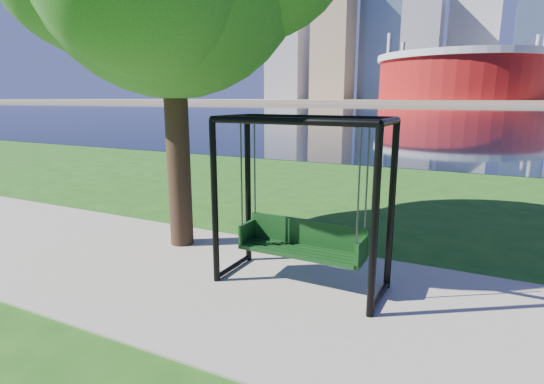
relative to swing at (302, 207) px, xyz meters
The scene contains 7 objects.
ground 1.38m from the swing, behind, with size 900.00×900.00×0.00m, color #1E5114.
path 1.43m from the swing, 145.02° to the right, with size 120.00×4.00×0.03m, color #9E937F.
river 102.09m from the swing, 90.34° to the left, with size 900.00×180.00×0.02m, color black.
far_bank 306.08m from the swing, 90.11° to the left, with size 900.00×228.00×2.00m, color #937F60.
stadium 235.68m from the swing, 92.58° to the left, with size 83.00×83.00×32.00m.
skyline 321.38m from the swing, 90.87° to the left, with size 392.00×66.00×96.50m.
swing is the anchor object (origin of this frame).
Camera 1 is at (2.90, -5.72, 2.81)m, focal length 28.00 mm.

